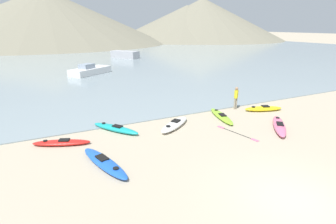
{
  "coord_description": "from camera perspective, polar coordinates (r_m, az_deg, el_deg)",
  "views": [
    {
      "loc": [
        -7.31,
        -5.02,
        5.78
      ],
      "look_at": [
        -0.37,
        9.39,
        0.5
      ],
      "focal_mm": 28.0,
      "sensor_mm": 36.0,
      "label": 1
    }
  ],
  "objects": [
    {
      "name": "kayak_on_sand_1",
      "position": [
        17.59,
        11.54,
        -0.86
      ],
      "size": [
        1.41,
        3.37,
        0.3
      ],
      "color": "#8CCC2D",
      "rests_on": "ground_plane"
    },
    {
      "name": "far_hill_midleft",
      "position": [
        100.66,
        -25.07,
        18.3
      ],
      "size": [
        79.61,
        79.61,
        17.27
      ],
      "primitive_type": "cone",
      "color": "gray",
      "rests_on": "ground_plane"
    },
    {
      "name": "loose_paddle",
      "position": [
        15.31,
        14.76,
        -4.49
      ],
      "size": [
        0.77,
        2.75,
        0.03
      ],
      "color": "black",
      "rests_on": "ground_plane"
    },
    {
      "name": "kayak_on_sand_3",
      "position": [
        11.87,
        -13.71,
        -10.63
      ],
      "size": [
        1.63,
        3.61,
        0.35
      ],
      "color": "blue",
      "rests_on": "ground_plane"
    },
    {
      "name": "far_hill_midright",
      "position": [
        115.05,
        4.11,
        18.79
      ],
      "size": [
        60.98,
        60.98,
        13.78
      ],
      "primitive_type": "cone",
      "color": "gray",
      "rests_on": "ground_plane"
    },
    {
      "name": "kayak_on_sand_0",
      "position": [
        15.41,
        -11.36,
        -3.52
      ],
      "size": [
        2.32,
        2.99,
        0.36
      ],
      "color": "teal",
      "rests_on": "ground_plane"
    },
    {
      "name": "kayak_on_sand_4",
      "position": [
        19.87,
        20.03,
        0.7
      ],
      "size": [
        2.82,
        1.56,
        0.37
      ],
      "color": "yellow",
      "rests_on": "ground_plane"
    },
    {
      "name": "bay_water",
      "position": [
        50.49,
        -17.56,
        10.91
      ],
      "size": [
        160.0,
        70.0,
        0.06
      ],
      "primitive_type": "cube",
      "color": "gray",
      "rests_on": "ground_plane"
    },
    {
      "name": "kayak_on_sand_2",
      "position": [
        15.67,
        1.46,
        -2.72
      ],
      "size": [
        2.84,
        2.36,
        0.39
      ],
      "color": "white",
      "rests_on": "ground_plane"
    },
    {
      "name": "moored_boat_0",
      "position": [
        50.22,
        -9.35,
        12.24
      ],
      "size": [
        4.63,
        5.55,
        1.29
      ],
      "color": "#B2B2B7",
      "rests_on": "bay_water"
    },
    {
      "name": "kayak_on_sand_6",
      "position": [
        14.45,
        -22.15,
        -6.19
      ],
      "size": [
        2.9,
        1.62,
        0.3
      ],
      "color": "red",
      "rests_on": "ground_plane"
    },
    {
      "name": "kayak_on_sand_5",
      "position": [
        16.8,
        23.05,
        -2.75
      ],
      "size": [
        2.79,
        3.04,
        0.39
      ],
      "color": "#E5668C",
      "rests_on": "ground_plane"
    },
    {
      "name": "far_hill_right",
      "position": [
        118.9,
        7.44,
        19.4
      ],
      "size": [
        67.86,
        67.86,
        16.78
      ],
      "primitive_type": "cone",
      "color": "gray",
      "rests_on": "ground_plane"
    },
    {
      "name": "moored_boat_1",
      "position": [
        34.11,
        -16.64,
        8.66
      ],
      "size": [
        5.58,
        4.86,
        1.32
      ],
      "color": "white",
      "rests_on": "bay_water"
    },
    {
      "name": "person_near_waterline",
      "position": [
        19.45,
        14.59,
        3.27
      ],
      "size": [
        0.33,
        0.29,
        1.64
      ],
      "color": "gray",
      "rests_on": "ground_plane"
    },
    {
      "name": "ground_plane",
      "position": [
        10.59,
        25.77,
        -16.9
      ],
      "size": [
        400.0,
        400.0,
        0.0
      ],
      "primitive_type": "plane",
      "color": "tan"
    }
  ]
}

